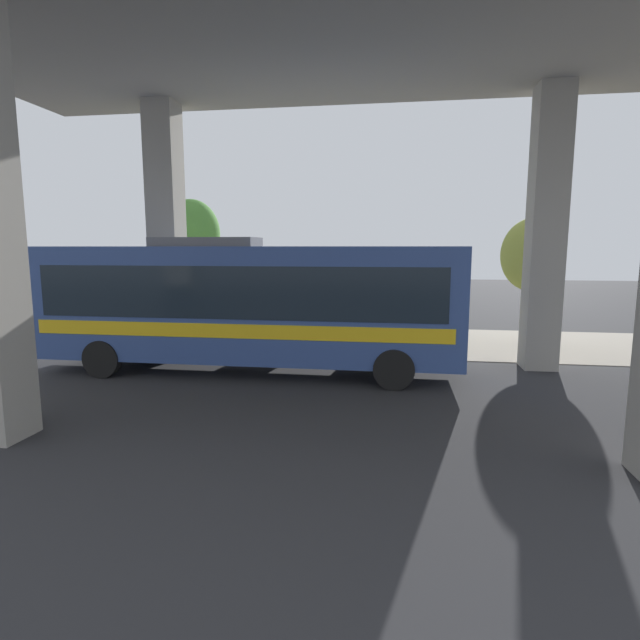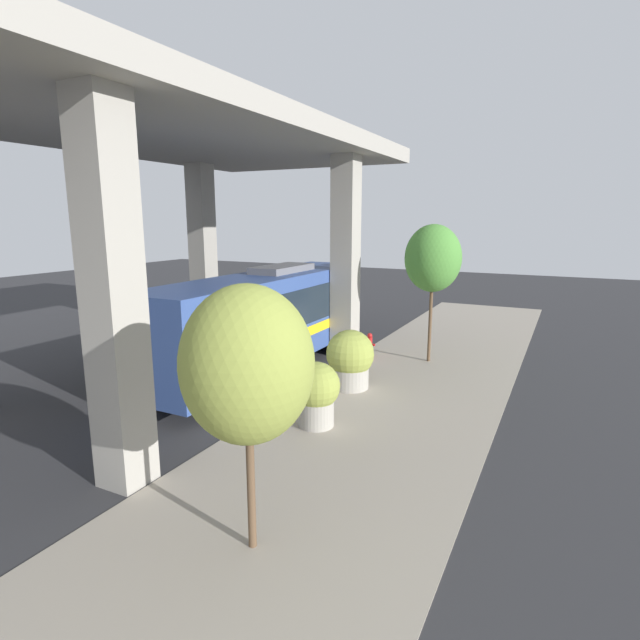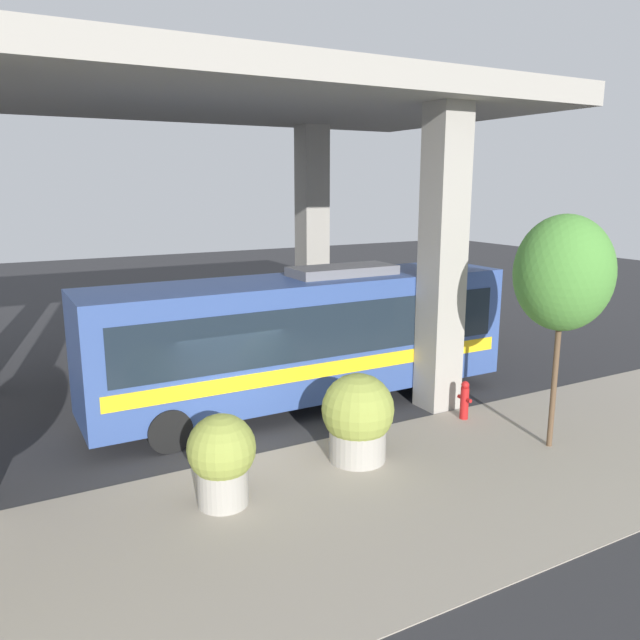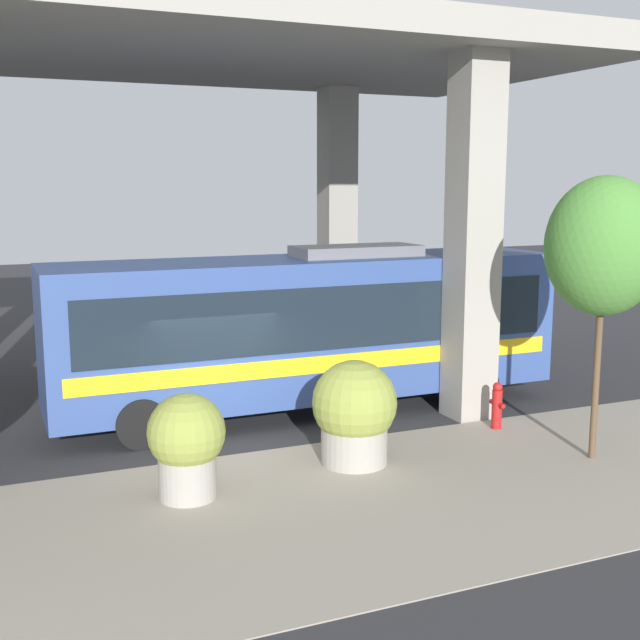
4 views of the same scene
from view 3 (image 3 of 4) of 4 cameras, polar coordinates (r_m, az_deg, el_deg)
name	(u,v)px [view 3 (image 3 of 4)]	position (r m, az deg, el deg)	size (l,w,h in m)	color
ground_plane	(251,456)	(13.96, -6.35, -12.25)	(80.00, 80.00, 0.00)	#2D2D30
sidewalk_strip	(316,519)	(11.53, -0.33, -17.75)	(6.00, 40.00, 0.02)	gray
overpass	(181,124)	(16.53, -12.56, 17.07)	(9.40, 19.06, 8.32)	#9E998E
bus	(305,333)	(16.19, -1.37, -1.22)	(2.55, 11.30, 3.68)	#334C8C
fire_hydrant	(464,400)	(16.10, 13.07, -7.14)	(0.44, 0.21, 1.00)	#B21919
planter_front	(222,458)	(11.72, -8.96, -12.32)	(1.26, 1.26, 1.74)	#9E998E
planter_middle	(358,417)	(13.33, 3.47, -8.87)	(1.54, 1.54, 1.92)	#9E998E
street_tree_near	(563,273)	(14.22, 21.37, 3.98)	(2.07, 2.07, 5.19)	brown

